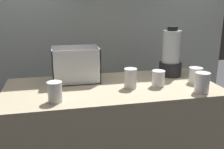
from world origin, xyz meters
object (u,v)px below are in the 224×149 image
(juice_cup_mango_right, at_px, (202,83))
(juice_cup_pomegranate_far_right, at_px, (195,76))
(carrot_display_bin, at_px, (76,71))
(juice_cup_orange_middle, at_px, (158,80))
(juice_cup_beet_far_left, at_px, (55,93))
(blender_pitcher, at_px, (171,55))
(juice_cup_orange_left, at_px, (130,80))

(juice_cup_mango_right, height_order, juice_cup_pomegranate_far_right, juice_cup_mango_right)
(carrot_display_bin, xyz_separation_m, juice_cup_orange_middle, (0.51, -0.24, -0.03))
(juice_cup_orange_middle, height_order, juice_cup_mango_right, juice_cup_mango_right)
(carrot_display_bin, xyz_separation_m, juice_cup_pomegranate_far_right, (0.79, -0.22, -0.02))
(juice_cup_beet_far_left, xyz_separation_m, juice_cup_pomegranate_far_right, (0.94, 0.15, -0.00))
(carrot_display_bin, xyz_separation_m, juice_cup_mango_right, (0.73, -0.40, -0.02))
(carrot_display_bin, xyz_separation_m, juice_cup_beet_far_left, (-0.15, -0.37, -0.02))
(juice_cup_orange_middle, height_order, juice_cup_pomegranate_far_right, same)
(carrot_display_bin, height_order, juice_cup_beet_far_left, carrot_display_bin)
(blender_pitcher, relative_size, juice_cup_pomegranate_far_right, 3.44)
(carrot_display_bin, distance_m, juice_cup_beet_far_left, 0.40)
(juice_cup_orange_left, relative_size, juice_cup_pomegranate_far_right, 1.20)
(juice_cup_mango_right, bearing_deg, blender_pitcher, 94.74)
(carrot_display_bin, relative_size, juice_cup_beet_far_left, 2.72)
(carrot_display_bin, distance_m, juice_cup_orange_left, 0.40)
(juice_cup_beet_far_left, bearing_deg, carrot_display_bin, 67.78)
(juice_cup_orange_middle, bearing_deg, juice_cup_orange_left, 176.96)
(juice_cup_mango_right, bearing_deg, juice_cup_orange_left, 156.48)
(juice_cup_beet_far_left, xyz_separation_m, juice_cup_orange_middle, (0.67, 0.13, -0.01))
(juice_cup_orange_left, relative_size, juice_cup_orange_middle, 1.21)
(juice_cup_orange_middle, bearing_deg, carrot_display_bin, 155.15)
(juice_cup_mango_right, distance_m, juice_cup_pomegranate_far_right, 0.19)
(carrot_display_bin, bearing_deg, juice_cup_pomegranate_far_right, -15.61)
(blender_pitcher, bearing_deg, juice_cup_mango_right, -85.26)
(blender_pitcher, distance_m, juice_cup_orange_middle, 0.31)
(juice_cup_pomegranate_far_right, bearing_deg, juice_cup_orange_middle, -176.56)
(juice_cup_mango_right, bearing_deg, juice_cup_beet_far_left, 177.90)
(blender_pitcher, height_order, juice_cup_mango_right, blender_pitcher)
(juice_cup_orange_left, bearing_deg, blender_pitcher, 30.01)
(blender_pitcher, height_order, juice_cup_orange_middle, blender_pitcher)
(juice_cup_mango_right, relative_size, juice_cup_pomegranate_far_right, 1.18)
(carrot_display_bin, height_order, juice_cup_orange_middle, carrot_display_bin)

